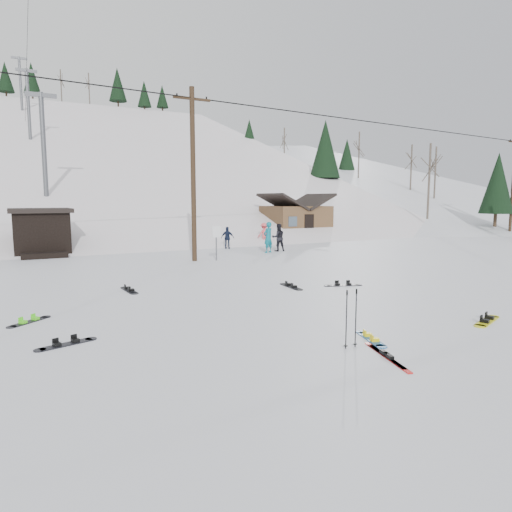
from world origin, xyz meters
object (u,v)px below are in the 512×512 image
cabin (296,220)px  hero_snowboard (371,338)px  hero_skis (387,356)px  utility_pole (193,172)px

cabin → hero_snowboard: cabin is taller
hero_snowboard → hero_skis: size_ratio=0.72×
hero_skis → cabin: bearing=77.0°
cabin → hero_skis: cabin is taller
utility_pole → hero_snowboard: utility_pole is taller
utility_pole → hero_skis: utility_pole is taller
hero_skis → hero_snowboard: bearing=79.3°
cabin → hero_snowboard: size_ratio=4.08×
cabin → hero_skis: bearing=-119.6°
utility_pole → hero_skis: 16.82m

